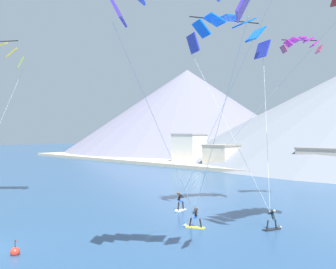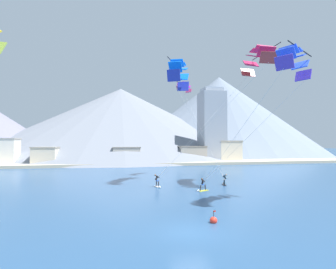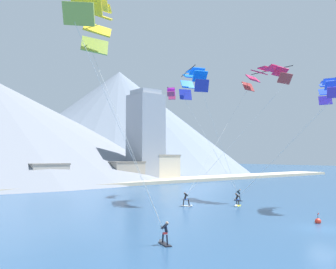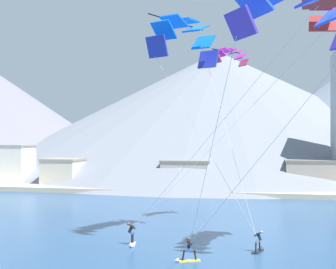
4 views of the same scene
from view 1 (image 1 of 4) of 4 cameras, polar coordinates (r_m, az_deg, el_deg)
kitesurfer_near_lead at (r=29.40m, az=15.90°, el=-12.91°), size 0.91×1.78×1.62m
kitesurfer_near_trail at (r=34.73m, az=1.71°, el=-10.66°), size 0.79×1.78×1.79m
kitesurfer_far_left at (r=28.97m, az=3.76°, el=-13.13°), size 1.75×1.06×1.63m
parafoil_kite_near_lead at (r=35.08m, az=9.31°, el=15.25°), size 8.07×7.64×16.28m
parafoil_kite_distant_high_outer at (r=40.41m, az=19.65°, el=12.96°), size 3.56×3.74×1.50m
race_marker_buoy at (r=24.58m, az=-22.27°, el=-16.26°), size 0.56×0.56×1.02m
shoreline_strip at (r=64.80m, az=23.20°, el=-5.79°), size 180.00×10.00×0.70m
shore_building_harbour_front at (r=67.70m, az=22.44°, el=-3.83°), size 7.48×5.05×4.67m
shore_building_promenade_mid at (r=84.62m, az=3.25°, el=-2.22°), size 6.72×5.29×6.99m
shore_building_quay_west at (r=77.03m, az=8.14°, el=-3.29°), size 5.87×5.64×4.75m
mountain_peak_west_ridge at (r=137.27m, az=2.95°, el=3.58°), size 89.18×89.18×30.28m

